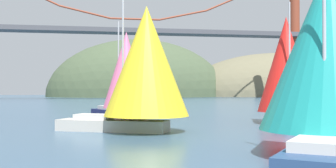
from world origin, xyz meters
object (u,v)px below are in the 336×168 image
object	(u,v)px
sailboat_yellow_sail	(145,64)
sailboat_pink_spinnaker	(125,74)
sailboat_red_spinnaker	(287,67)
sailboat_teal_sail	(329,50)

from	to	relation	value
sailboat_yellow_sail	sailboat_pink_spinnaker	size ratio (longest dim) A/B	1.05
sailboat_red_spinnaker	sailboat_pink_spinnaker	distance (m)	14.48
sailboat_yellow_sail	sailboat_pink_spinnaker	world-z (taller)	sailboat_yellow_sail
sailboat_red_spinnaker	sailboat_teal_sail	xyz separation A→B (m)	(-5.63, -15.52, -0.10)
sailboat_yellow_sail	sailboat_red_spinnaker	bearing A→B (deg)	19.34
sailboat_yellow_sail	sailboat_pink_spinnaker	bearing A→B (deg)	92.45
sailboat_teal_sail	sailboat_yellow_sail	size ratio (longest dim) A/B	1.01
sailboat_red_spinnaker	sailboat_teal_sail	distance (m)	16.51
sailboat_teal_sail	sailboat_pink_spinnaker	xyz separation A→B (m)	(-6.98, 22.62, -0.27)
sailboat_red_spinnaker	sailboat_teal_sail	size ratio (longest dim) A/B	0.98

